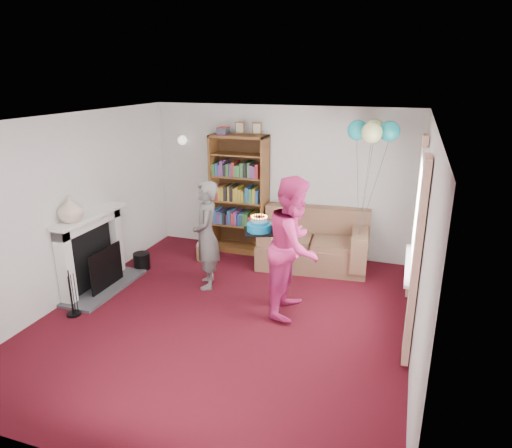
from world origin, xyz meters
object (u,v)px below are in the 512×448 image
(person_magenta, at_px, (294,246))
(birthday_cake, at_px, (259,227))
(bookcase, at_px, (240,195))
(sofa, at_px, (313,244))
(person_striped, at_px, (206,235))

(person_magenta, relative_size, birthday_cake, 4.72)
(bookcase, relative_size, birthday_cake, 5.83)
(bookcase, height_order, person_magenta, bookcase)
(sofa, xyz_separation_m, person_striped, (-1.30, -1.29, 0.45))
(bookcase, bearing_deg, sofa, -9.76)
(person_striped, relative_size, person_magenta, 0.87)
(bookcase, xyz_separation_m, sofa, (1.35, -0.23, -0.65))
(person_magenta, bearing_deg, birthday_cake, 83.03)
(sofa, height_order, person_striped, person_striped)
(person_magenta, height_order, birthday_cake, person_magenta)
(person_magenta, bearing_deg, sofa, 3.58)
(person_striped, bearing_deg, person_magenta, 53.55)
(bookcase, height_order, sofa, bookcase)
(sofa, height_order, person_magenta, person_magenta)
(person_magenta, xyz_separation_m, birthday_cake, (-0.49, 0.07, 0.18))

